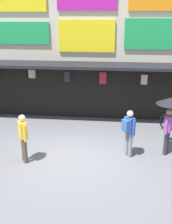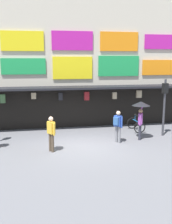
{
  "view_description": "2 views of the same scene",
  "coord_description": "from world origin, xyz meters",
  "px_view_note": "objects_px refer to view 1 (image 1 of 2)",
  "views": [
    {
      "loc": [
        1.33,
        -8.87,
        4.85
      ],
      "look_at": [
        0.27,
        1.12,
        1.28
      ],
      "focal_mm": 46.38,
      "sensor_mm": 36.0,
      "label": 1
    },
    {
      "loc": [
        -2.18,
        -12.38,
        4.19
      ],
      "look_at": [
        0.28,
        0.94,
        1.55
      ],
      "focal_mm": 42.26,
      "sensor_mm": 36.0,
      "label": 2
    }
  ],
  "objects_px": {
    "bicycle_parked": "(171,126)",
    "pedestrian_in_blue": "(129,130)",
    "pedestrian_with_umbrella": "(170,110)",
    "pedestrian_in_black": "(23,136)"
  },
  "relations": [
    {
      "from": "pedestrian_with_umbrella",
      "to": "pedestrian_in_blue",
      "type": "distance_m",
      "value": 1.54
    },
    {
      "from": "pedestrian_with_umbrella",
      "to": "pedestrian_in_blue",
      "type": "xyz_separation_m",
      "value": [
        -1.35,
        -0.32,
        -0.66
      ]
    },
    {
      "from": "bicycle_parked",
      "to": "pedestrian_in_blue",
      "type": "relative_size",
      "value": 0.71
    },
    {
      "from": "bicycle_parked",
      "to": "pedestrian_in_blue",
      "type": "bearing_deg",
      "value": -131.24
    },
    {
      "from": "pedestrian_with_umbrella",
      "to": "pedestrian_in_black",
      "type": "relative_size",
      "value": 1.24
    },
    {
      "from": "bicycle_parked",
      "to": "pedestrian_in_black",
      "type": "height_order",
      "value": "pedestrian_in_black"
    },
    {
      "from": "pedestrian_in_blue",
      "to": "bicycle_parked",
      "type": "bearing_deg",
      "value": 48.76
    },
    {
      "from": "pedestrian_with_umbrella",
      "to": "pedestrian_in_blue",
      "type": "relative_size",
      "value": 1.24
    },
    {
      "from": "pedestrian_in_black",
      "to": "pedestrian_in_blue",
      "type": "relative_size",
      "value": 1.0
    },
    {
      "from": "pedestrian_in_black",
      "to": "pedestrian_with_umbrella",
      "type": "bearing_deg",
      "value": 12.62
    }
  ]
}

